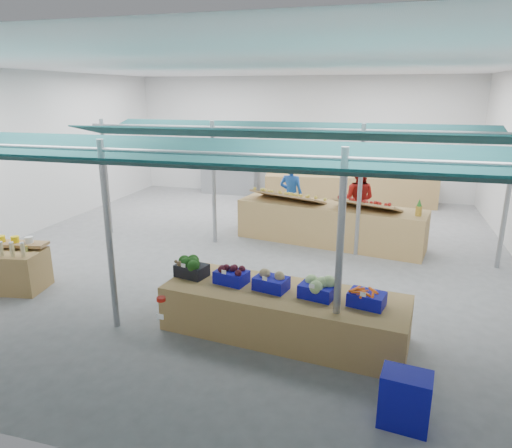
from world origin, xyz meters
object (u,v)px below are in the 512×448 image
object	(u,v)px
veg_counter	(283,313)
vendor_right	(358,199)
fruit_counter	(329,224)
bottle_shelf	(0,267)
crate_stack	(405,399)
vendor_left	(291,195)

from	to	relation	value
veg_counter	vendor_right	xyz separation A→B (m)	(0.73, 5.80, 0.56)
veg_counter	vendor_right	size ratio (longest dim) A/B	2.03
veg_counter	fruit_counter	world-z (taller)	fruit_counter
veg_counter	fruit_counter	bearing A→B (deg)	95.04
vendor_right	bottle_shelf	bearing A→B (deg)	51.63
bottle_shelf	fruit_counter	world-z (taller)	bottle_shelf
fruit_counter	crate_stack	xyz separation A→B (m)	(1.62, -6.30, -0.16)
fruit_counter	vendor_right	xyz separation A→B (m)	(0.60, 1.10, 0.43)
veg_counter	crate_stack	distance (m)	2.38
fruit_counter	vendor_right	size ratio (longest dim) A/B	2.50
veg_counter	vendor_left	distance (m)	5.92
crate_stack	vendor_left	distance (m)	7.95
bottle_shelf	vendor_left	world-z (taller)	vendor_left
bottle_shelf	vendor_left	bearing A→B (deg)	41.43
vendor_left	vendor_right	world-z (taller)	same
fruit_counter	crate_stack	world-z (taller)	fruit_counter
bottle_shelf	veg_counter	world-z (taller)	bottle_shelf
veg_counter	crate_stack	size ratio (longest dim) A/B	5.68
bottle_shelf	veg_counter	distance (m)	5.62
vendor_right	crate_stack	bearing A→B (deg)	108.36
veg_counter	vendor_left	bearing A→B (deg)	107.08
veg_counter	fruit_counter	distance (m)	4.70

